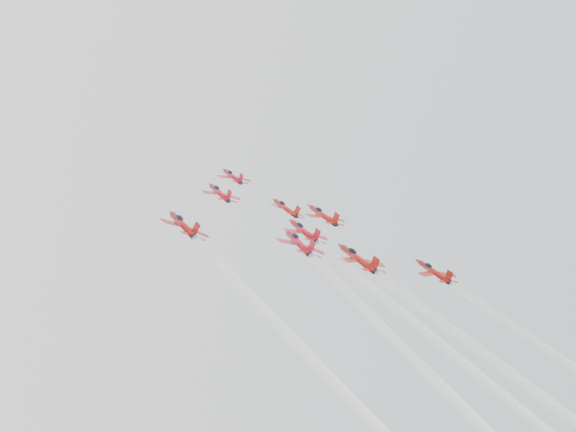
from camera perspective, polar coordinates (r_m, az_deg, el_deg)
jet_lead at (r=172.05m, az=-4.41°, el=3.17°), size 8.84×10.81×8.44m
jet_row2_left at (r=150.39m, az=-5.46°, el=1.87°), size 9.00×11.00×8.59m
jet_row2_center at (r=157.48m, az=-0.22°, el=0.66°), size 8.97×10.97×8.57m
jet_row2_right at (r=164.19m, az=2.76°, el=0.10°), size 10.28×12.57×9.81m
jet_center at (r=107.33m, az=12.74°, el=-10.35°), size 9.73×84.79×65.67m
jet_rear_farleft at (r=82.01m, az=1.39°, el=-11.88°), size 9.24×80.47×62.32m
jet_rear_left at (r=96.30m, az=14.19°, el=-13.18°), size 10.17×88.57×68.60m
jet_rear_right at (r=103.07m, az=20.60°, el=-14.45°), size 10.56×92.04×71.29m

